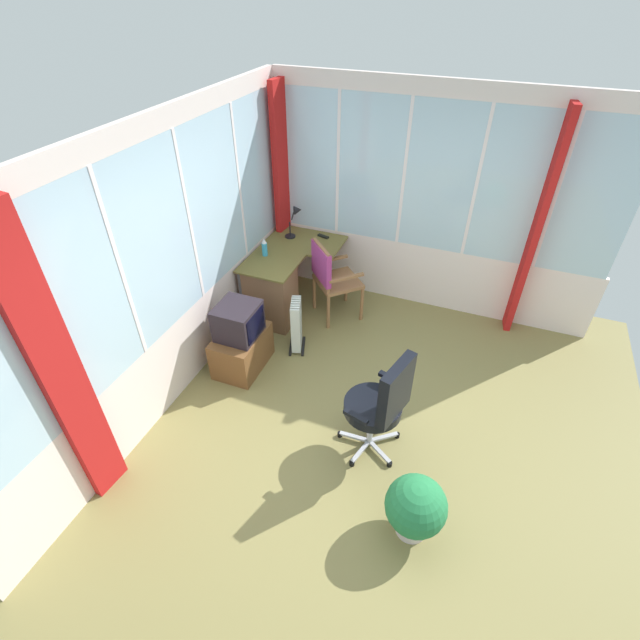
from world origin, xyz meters
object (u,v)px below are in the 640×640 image
(office_chair, at_px, (382,402))
(desk, at_px, (273,290))
(tv_remote, at_px, (323,236))
(potted_plant, at_px, (416,507))
(wooden_armchair, at_px, (328,273))
(space_heater, at_px, (297,324))
(desk_lamp, at_px, (296,216))
(spray_bottle, at_px, (264,247))
(tv_on_stand, at_px, (241,341))

(office_chair, bearing_deg, desk, 50.59)
(tv_remote, bearing_deg, potted_plant, -132.28)
(desk, bearing_deg, potted_plant, -133.26)
(wooden_armchair, height_order, space_heater, wooden_armchair)
(office_chair, bearing_deg, wooden_armchair, 33.42)
(desk_lamp, bearing_deg, wooden_armchair, -127.86)
(spray_bottle, distance_m, tv_on_stand, 1.19)
(tv_remote, distance_m, potted_plant, 3.45)
(desk, bearing_deg, wooden_armchair, -64.18)
(desk_lamp, height_order, potted_plant, desk_lamp)
(tv_remote, xyz_separation_m, space_heater, (-1.20, -0.15, -0.47))
(desk, bearing_deg, office_chair, -129.41)
(desk, distance_m, tv_on_stand, 0.89)
(office_chair, distance_m, space_heater, 1.65)
(tv_remote, distance_m, space_heater, 1.29)
(wooden_armchair, distance_m, tv_on_stand, 1.32)
(desk_lamp, distance_m, potted_plant, 3.63)
(desk_lamp, height_order, tv_remote, desk_lamp)
(tv_on_stand, bearing_deg, space_heater, -38.69)
(tv_on_stand, distance_m, space_heater, 0.66)
(potted_plant, bearing_deg, desk, 46.74)
(tv_on_stand, distance_m, potted_plant, 2.41)
(tv_remote, xyz_separation_m, potted_plant, (-2.87, -1.85, -0.47))
(tv_remote, bearing_deg, wooden_armchair, -138.20)
(potted_plant, bearing_deg, spray_bottle, 46.47)
(desk_lamp, relative_size, wooden_armchair, 0.39)
(tv_remote, xyz_separation_m, tv_on_stand, (-1.71, 0.26, -0.43))
(desk, xyz_separation_m, tv_remote, (0.83, -0.32, 0.37))
(spray_bottle, xyz_separation_m, potted_plant, (-2.21, -2.32, -0.56))
(desk, height_order, space_heater, desk)
(desk, distance_m, space_heater, 0.61)
(office_chair, distance_m, tv_on_stand, 1.76)
(desk, xyz_separation_m, desk_lamp, (0.76, 0.01, 0.61))
(spray_bottle, relative_size, office_chair, 0.20)
(office_chair, xyz_separation_m, potted_plant, (-0.63, -0.46, -0.31))
(space_heater, bearing_deg, tv_remote, 7.16)
(desk_lamp, relative_size, tv_remote, 2.60)
(spray_bottle, bearing_deg, space_heater, -130.49)
(office_chair, relative_size, space_heater, 1.74)
(tv_remote, bearing_deg, desk, 173.79)
(desk_lamp, relative_size, space_heater, 0.62)
(office_chair, bearing_deg, desk_lamp, 38.53)
(desk, relative_size, spray_bottle, 5.83)
(desk_lamp, height_order, tv_on_stand, desk_lamp)
(spray_bottle, bearing_deg, desk, -137.17)
(wooden_armchair, xyz_separation_m, tv_on_stand, (-1.17, 0.54, -0.28))
(desk_lamp, distance_m, tv_on_stand, 1.78)
(tv_on_stand, relative_size, potted_plant, 1.40)
(office_chair, relative_size, potted_plant, 1.92)
(spray_bottle, relative_size, tv_on_stand, 0.27)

